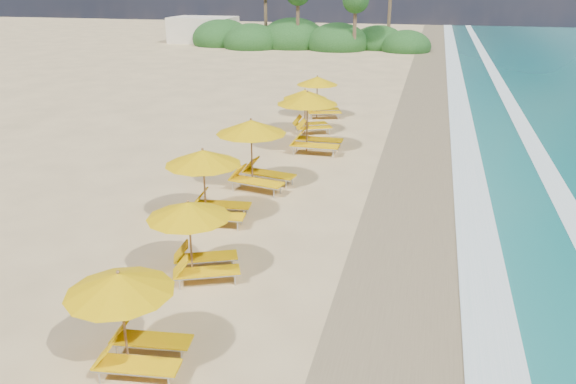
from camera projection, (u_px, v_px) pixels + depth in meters
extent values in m
plane|color=#D4B47C|center=(288.00, 229.00, 17.17)|extent=(160.00, 160.00, 0.00)
cube|color=#8A7952|center=(424.00, 243.00, 16.26)|extent=(4.00, 160.00, 0.01)
cube|color=white|center=(479.00, 248.00, 15.91)|extent=(1.20, 160.00, 0.01)
cylinder|color=olive|center=(124.00, 321.00, 10.85)|extent=(0.05, 0.05, 1.99)
cone|color=#DFA904|center=(119.00, 283.00, 10.55)|extent=(2.28, 2.28, 0.40)
sphere|color=olive|center=(118.00, 272.00, 10.47)|extent=(0.07, 0.07, 0.07)
cylinder|color=olive|center=(191.00, 241.00, 14.11)|extent=(0.05, 0.05, 2.01)
cone|color=#DFA904|center=(188.00, 210.00, 13.82)|extent=(2.71, 2.71, 0.40)
sphere|color=olive|center=(188.00, 201.00, 13.74)|extent=(0.07, 0.07, 0.07)
cylinder|color=olive|center=(205.00, 186.00, 17.42)|extent=(0.06, 0.06, 2.25)
cone|color=#DFA904|center=(203.00, 157.00, 17.09)|extent=(2.55, 2.55, 0.45)
sphere|color=olive|center=(202.00, 149.00, 17.00)|extent=(0.08, 0.08, 0.08)
cylinder|color=olive|center=(252.00, 154.00, 20.27)|extent=(0.06, 0.06, 2.42)
cone|color=#DFA904|center=(251.00, 127.00, 19.91)|extent=(2.92, 2.92, 0.49)
sphere|color=olive|center=(251.00, 119.00, 19.82)|extent=(0.09, 0.09, 0.09)
cylinder|color=olive|center=(307.00, 122.00, 24.44)|extent=(0.06, 0.06, 2.54)
cone|color=#DFA904|center=(307.00, 98.00, 24.07)|extent=(2.62, 2.62, 0.51)
sphere|color=olive|center=(307.00, 91.00, 23.97)|extent=(0.09, 0.09, 0.09)
cylinder|color=olive|center=(305.00, 112.00, 27.40)|extent=(0.05, 0.05, 2.06)
cone|color=#DFA904|center=(305.00, 94.00, 27.10)|extent=(2.83, 2.83, 0.41)
sphere|color=olive|center=(305.00, 89.00, 27.02)|extent=(0.07, 0.07, 0.07)
cylinder|color=olive|center=(317.00, 97.00, 30.46)|extent=(0.05, 0.05, 2.15)
cone|color=#DFA904|center=(317.00, 81.00, 30.14)|extent=(2.76, 2.76, 0.43)
sphere|color=olive|center=(317.00, 76.00, 30.05)|extent=(0.08, 0.08, 0.08)
ellipsoid|color=#163D14|center=(337.00, 43.00, 59.14)|extent=(6.40, 6.40, 4.16)
ellipsoid|color=#163D14|center=(293.00, 40.00, 61.16)|extent=(7.20, 7.20, 4.68)
ellipsoid|color=#163D14|center=(252.00, 42.00, 60.29)|extent=(6.00, 6.00, 3.90)
ellipsoid|color=#163D14|center=(378.00, 43.00, 60.07)|extent=(5.60, 5.60, 3.64)
ellipsoid|color=#163D14|center=(222.00, 39.00, 63.00)|extent=(6.60, 6.60, 4.29)
ellipsoid|color=#163D14|center=(406.00, 46.00, 57.60)|extent=(5.00, 5.00, 3.25)
cylinder|color=brown|center=(355.00, 26.00, 56.21)|extent=(0.36, 0.36, 5.00)
sphere|color=#163D14|center=(356.00, 0.00, 55.32)|extent=(2.60, 2.60, 2.60)
cylinder|color=brown|center=(298.00, 21.00, 58.37)|extent=(0.36, 0.36, 5.60)
cylinder|color=brown|center=(266.00, 16.00, 60.99)|extent=(0.36, 0.36, 6.20)
cylinder|color=brown|center=(389.00, 15.00, 58.83)|extent=(0.36, 0.36, 6.80)
cube|color=beige|center=(204.00, 30.00, 65.22)|extent=(7.00, 5.00, 2.80)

